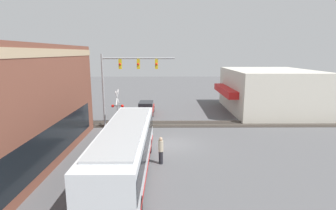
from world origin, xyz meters
TOP-DOWN VIEW (x-y plane):
  - ground_plane at (0.00, 0.00)m, footprint 120.00×120.00m
  - shop_building at (12.13, -12.26)m, footprint 12.23×10.81m
  - city_bus at (-5.46, 2.80)m, footprint 11.74×2.59m
  - traffic_signal_gantry at (4.91, 4.42)m, footprint 0.42×6.93m
  - crossing_signal at (4.18, 5.00)m, footprint 1.41×1.18m
  - rail_track_near at (6.00, 0.00)m, footprint 2.60×60.00m
  - parked_car_red at (10.50, 2.80)m, footprint 4.40×1.82m
  - pedestrian_near_bus at (-3.75, 0.78)m, footprint 0.34×0.34m

SIDE VIEW (x-z plane):
  - ground_plane at x=0.00m, z-range 0.00..0.00m
  - rail_track_near at x=6.00m, z-range -0.05..0.10m
  - parked_car_red at x=10.50m, z-range -0.06..1.46m
  - pedestrian_near_bus at x=-3.75m, z-range 0.03..1.86m
  - city_bus at x=-5.46m, z-range 0.16..3.23m
  - crossing_signal at x=4.18m, z-range 0.39..4.20m
  - shop_building at x=12.13m, z-range 0.00..5.17m
  - traffic_signal_gantry at x=4.91m, z-range 1.69..8.81m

